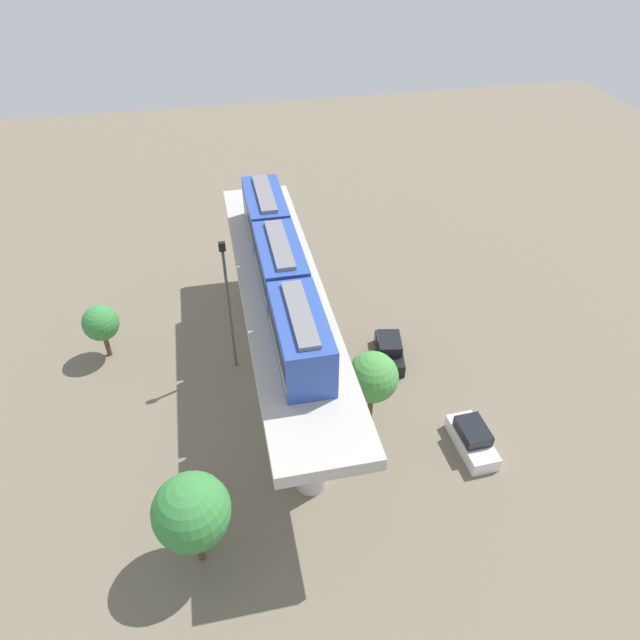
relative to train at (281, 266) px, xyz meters
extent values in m
plane|color=#706654|center=(0.00, -0.02, -9.35)|extent=(120.00, 120.00, 0.00)
cylinder|color=#B7B2AA|center=(0.00, -9.39, -5.84)|extent=(1.90, 1.90, 7.02)
cylinder|color=#B7B2AA|center=(0.00, -0.02, -5.84)|extent=(1.90, 1.90, 7.02)
cylinder|color=#B7B2AA|center=(0.00, 9.36, -5.84)|extent=(1.90, 1.90, 7.02)
cube|color=#B7B2AA|center=(0.00, -0.02, -1.93)|extent=(5.20, 28.85, 0.80)
cube|color=#2D4CA5|center=(0.00, -6.95, -0.03)|extent=(2.60, 6.60, 3.00)
cube|color=black|center=(0.00, -6.95, 0.22)|extent=(2.64, 6.07, 0.70)
cube|color=yellow|center=(0.00, -6.95, -0.78)|extent=(2.64, 6.34, 0.24)
cube|color=slate|center=(0.00, -6.95, 1.59)|extent=(1.10, 5.61, 0.24)
cube|color=#2D4CA5|center=(0.00, 0.00, -0.03)|extent=(2.60, 6.60, 3.00)
cube|color=black|center=(0.00, 0.00, 0.22)|extent=(2.64, 6.07, 0.70)
cube|color=yellow|center=(0.00, 0.00, -0.78)|extent=(2.64, 6.34, 0.24)
cube|color=slate|center=(0.00, 0.00, 1.59)|extent=(1.10, 5.61, 0.24)
cube|color=#2D4CA5|center=(0.00, 6.95, -0.03)|extent=(2.60, 6.60, 3.00)
cube|color=black|center=(0.00, 6.95, 0.22)|extent=(2.64, 6.07, 0.70)
cube|color=yellow|center=(0.00, 6.95, -0.78)|extent=(2.64, 6.34, 0.24)
cube|color=slate|center=(0.00, 6.95, 1.59)|extent=(1.10, 5.61, 0.24)
cube|color=black|center=(7.78, 0.24, -8.85)|extent=(2.54, 4.46, 1.00)
cube|color=black|center=(7.78, 0.39, -7.97)|extent=(2.03, 2.56, 0.76)
cube|color=white|center=(10.37, -8.85, -8.85)|extent=(1.96, 4.27, 1.00)
cube|color=black|center=(10.37, -8.70, -7.97)|extent=(1.73, 2.36, 0.76)
cylinder|color=brown|center=(-12.57, 4.94, -8.19)|extent=(0.36, 0.36, 2.32)
sphere|color=#38843D|center=(-12.57, 4.94, -6.32)|extent=(2.61, 2.61, 2.61)
cylinder|color=brown|center=(4.70, -5.36, -7.81)|extent=(0.36, 0.36, 3.09)
sphere|color=#479342|center=(4.70, -5.36, -5.37)|extent=(3.26, 3.26, 3.26)
cylinder|color=brown|center=(-6.58, -12.85, -7.79)|extent=(0.36, 0.36, 3.14)
sphere|color=#38843D|center=(-6.58, -12.85, -5.14)|extent=(3.93, 3.93, 3.93)
cylinder|color=#4C4C51|center=(-3.40, 1.83, -4.44)|extent=(0.20, 0.20, 9.82)
cube|color=black|center=(-3.40, 1.83, 0.77)|extent=(0.44, 0.28, 0.60)
camera|label=1|loc=(-3.80, -30.12, 19.78)|focal=32.63mm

